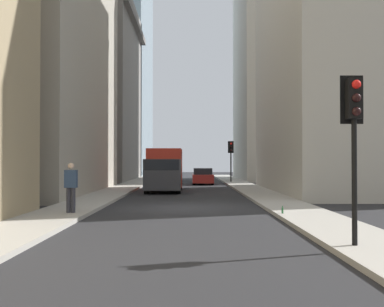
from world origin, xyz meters
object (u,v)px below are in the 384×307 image
object	(u,v)px
sedan_red	(203,177)
delivery_truck	(165,170)
discarded_bottle	(283,210)
traffic_light_foreground	(354,120)
pedestrian	(71,185)
traffic_light_midblock	(231,152)

from	to	relation	value
sedan_red	delivery_truck	bearing A→B (deg)	163.85
discarded_bottle	delivery_truck	bearing A→B (deg)	18.98
sedan_red	traffic_light_foreground	distance (m)	30.90
traffic_light_foreground	pedestrian	bearing A→B (deg)	50.04
sedan_red	discarded_bottle	size ratio (longest dim) A/B	15.93
sedan_red	discarded_bottle	bearing A→B (deg)	-174.77
traffic_light_midblock	pedestrian	size ratio (longest dim) A/B	2.06
traffic_light_midblock	pedestrian	xyz separation A→B (m)	(-26.51, 8.10, -1.75)
delivery_truck	traffic_light_midblock	size ratio (longest dim) A/B	1.73
traffic_light_foreground	discarded_bottle	world-z (taller)	traffic_light_foreground
delivery_truck	discarded_bottle	distance (m)	15.47
traffic_light_midblock	discarded_bottle	xyz separation A→B (m)	(-26.77, 0.46, -2.64)
pedestrian	discarded_bottle	world-z (taller)	pedestrian
sedan_red	discarded_bottle	xyz separation A→B (m)	(-24.26, -2.22, -0.42)
traffic_light_midblock	pedestrian	bearing A→B (deg)	163.01
sedan_red	traffic_light_midblock	xyz separation A→B (m)	(2.51, -2.68, 2.22)
sedan_red	traffic_light_midblock	distance (m)	4.29
delivery_truck	sedan_red	xyz separation A→B (m)	(9.67, -2.80, -0.80)
traffic_light_foreground	pedestrian	xyz separation A→B (m)	(6.70, 8.00, -1.81)
delivery_truck	discarded_bottle	xyz separation A→B (m)	(-14.59, -5.02, -1.21)
sedan_red	discarded_bottle	world-z (taller)	sedan_red
discarded_bottle	sedan_red	bearing A→B (deg)	5.23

